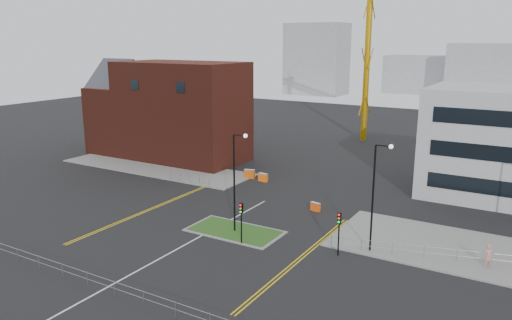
% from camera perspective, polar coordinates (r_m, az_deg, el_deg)
% --- Properties ---
extents(ground, '(200.00, 200.00, 0.00)m').
position_cam_1_polar(ground, '(41.26, -11.03, -11.05)').
color(ground, black).
rests_on(ground, ground).
extents(pavement_left, '(28.00, 8.00, 0.12)m').
position_cam_1_polar(pavement_left, '(69.42, -11.38, -0.82)').
color(pavement_left, slate).
rests_on(pavement_left, ground).
extents(pavement_right, '(24.00, 10.00, 0.12)m').
position_cam_1_polar(pavement_right, '(45.12, 24.33, -9.78)').
color(pavement_right, slate).
rests_on(pavement_right, ground).
extents(island_kerb, '(8.60, 4.60, 0.08)m').
position_cam_1_polar(island_kerb, '(45.93, -2.44, -8.12)').
color(island_kerb, slate).
rests_on(island_kerb, ground).
extents(grass_island, '(8.00, 4.00, 0.12)m').
position_cam_1_polar(grass_island, '(45.93, -2.44, -8.10)').
color(grass_island, '#274C19').
rests_on(grass_island, ground).
extents(brick_building, '(24.20, 10.07, 14.24)m').
position_cam_1_polar(brick_building, '(74.47, -10.25, 5.53)').
color(brick_building, '#4D1C13').
rests_on(brick_building, ground).
extents(streetlamp_island, '(1.46, 0.36, 9.18)m').
position_cam_1_polar(streetlamp_island, '(44.11, -2.28, -1.68)').
color(streetlamp_island, black).
rests_on(streetlamp_island, ground).
extents(streetlamp_right_near, '(1.46, 0.36, 9.18)m').
position_cam_1_polar(streetlamp_right_near, '(40.98, 13.55, -3.27)').
color(streetlamp_right_near, black).
rests_on(streetlamp_right_near, ground).
extents(traffic_light_island, '(0.28, 0.33, 3.65)m').
position_cam_1_polar(traffic_light_island, '(42.43, -1.70, -6.34)').
color(traffic_light_island, black).
rests_on(traffic_light_island, ground).
extents(traffic_light_right, '(0.28, 0.33, 3.65)m').
position_cam_1_polar(traffic_light_right, '(40.74, 9.47, -7.39)').
color(traffic_light_right, black).
rests_on(traffic_light_right, ground).
extents(railing_front, '(24.05, 0.05, 1.10)m').
position_cam_1_polar(railing_front, '(37.16, -17.37, -13.01)').
color(railing_front, gray).
rests_on(railing_front, ground).
extents(railing_left, '(6.05, 0.05, 1.10)m').
position_cam_1_polar(railing_left, '(60.65, -7.59, -2.10)').
color(railing_left, gray).
rests_on(railing_left, ground).
extents(railing_right, '(19.05, 5.05, 1.10)m').
position_cam_1_polar(railing_right, '(42.69, 22.00, -9.83)').
color(railing_right, gray).
rests_on(railing_right, ground).
extents(centre_line, '(0.15, 30.00, 0.01)m').
position_cam_1_polar(centre_line, '(42.63, -9.22, -10.13)').
color(centre_line, silver).
rests_on(centre_line, ground).
extents(yellow_left_a, '(0.12, 24.00, 0.01)m').
position_cam_1_polar(yellow_left_a, '(53.80, -11.16, -5.12)').
color(yellow_left_a, gold).
rests_on(yellow_left_a, ground).
extents(yellow_left_b, '(0.12, 24.00, 0.01)m').
position_cam_1_polar(yellow_left_b, '(53.61, -10.92, -5.17)').
color(yellow_left_b, gold).
rests_on(yellow_left_b, ground).
extents(yellow_right_a, '(0.12, 20.00, 0.01)m').
position_cam_1_polar(yellow_right_a, '(40.95, 4.98, -11.03)').
color(yellow_right_a, gold).
rests_on(yellow_right_a, ground).
extents(yellow_right_b, '(0.12, 20.00, 0.01)m').
position_cam_1_polar(yellow_right_b, '(40.84, 5.36, -11.11)').
color(yellow_right_b, gold).
rests_on(yellow_right_b, ground).
extents(skyline_a, '(18.00, 12.00, 22.00)m').
position_cam_1_polar(skyline_a, '(161.62, 6.95, 11.38)').
color(skyline_a, gray).
rests_on(skyline_a, ground).
extents(skyline_b, '(24.00, 12.00, 16.00)m').
position_cam_1_polar(skyline_b, '(158.67, 25.42, 9.06)').
color(skyline_b, gray).
rests_on(skyline_b, ground).
extents(skyline_d, '(30.00, 12.00, 12.00)m').
position_cam_1_polar(skyline_d, '(171.31, 19.65, 9.15)').
color(skyline_d, gray).
rests_on(skyline_d, ground).
extents(pedestrian, '(0.83, 0.74, 1.90)m').
position_cam_1_polar(pedestrian, '(42.54, 25.04, -9.97)').
color(pedestrian, '#D48D89').
rests_on(pedestrian, ground).
extents(barrier_left, '(1.42, 0.80, 1.13)m').
position_cam_1_polar(barrier_left, '(62.77, -0.75, -1.56)').
color(barrier_left, '#C54E0A').
rests_on(barrier_left, ground).
extents(barrier_mid, '(1.28, 0.56, 1.04)m').
position_cam_1_polar(barrier_mid, '(61.35, 0.81, -1.97)').
color(barrier_mid, orange).
rests_on(barrier_mid, ground).
extents(barrier_right, '(1.11, 0.62, 0.89)m').
position_cam_1_polar(barrier_right, '(51.38, 6.80, -5.29)').
color(barrier_right, '#FF520E').
rests_on(barrier_right, ground).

